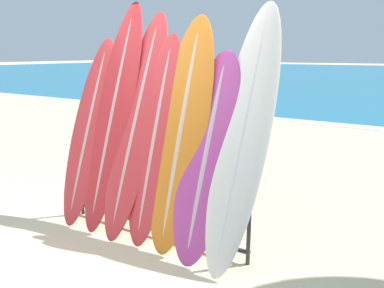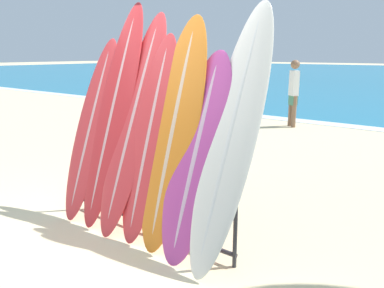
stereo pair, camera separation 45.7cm
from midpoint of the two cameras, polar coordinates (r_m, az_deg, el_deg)
ground_plane at (r=4.07m, az=-17.22°, el=-15.61°), size 160.00×160.00×0.00m
surfboard_rack at (r=4.08m, az=-9.16°, el=-7.88°), size 2.25×0.04×0.85m
surfboard_slot_0 at (r=4.63m, az=-18.17°, el=2.02°), size 0.52×0.87×2.14m
surfboard_slot_1 at (r=4.39m, az=-14.81°, el=4.34°), size 0.53×0.99×2.55m
surfboard_slot_2 at (r=4.16m, az=-11.61°, el=3.15°), size 0.53×1.05×2.42m
surfboard_slot_3 at (r=3.94m, az=-8.94°, el=0.81°), size 0.51×0.78×2.17m
surfboard_slot_4 at (r=3.76m, az=-5.11°, el=1.67°), size 0.59×0.84×2.35m
surfboard_slot_5 at (r=3.58m, az=-1.33°, el=-1.76°), size 0.60×0.85×2.00m
surfboard_slot_6 at (r=3.45m, az=4.16°, el=1.59°), size 0.52×1.16×2.46m
person_near_water at (r=8.33m, az=5.30°, el=6.11°), size 0.22×0.27×1.59m
person_mid_beach at (r=6.36m, az=-0.86°, el=4.34°), size 0.28×0.29×1.69m
person_far_left at (r=10.52m, az=10.54°, el=8.10°), size 0.31×0.29×1.79m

